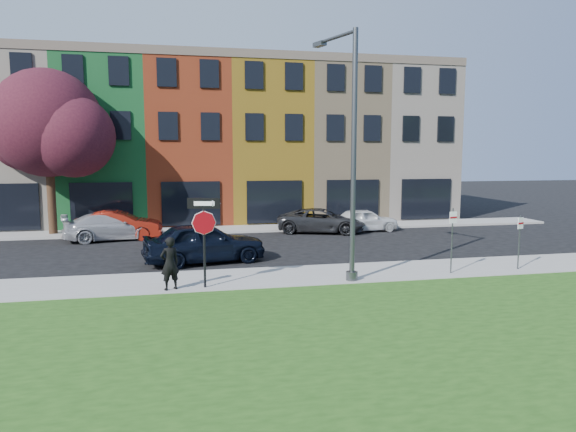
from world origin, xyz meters
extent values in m
plane|color=black|center=(0.00, 0.00, 0.00)|extent=(120.00, 120.00, 0.00)
cube|color=gray|center=(2.00, 3.00, 0.06)|extent=(40.00, 3.00, 0.12)
cube|color=gray|center=(-3.00, 15.00, 0.06)|extent=(40.00, 2.40, 0.12)
cube|color=beige|center=(-15.00, 21.20, 5.00)|extent=(5.00, 10.00, 10.00)
cube|color=#24873D|center=(-10.00, 21.20, 5.00)|extent=(5.00, 10.00, 10.00)
cube|color=#C54420|center=(-5.00, 21.20, 5.00)|extent=(5.00, 10.00, 10.00)
cube|color=gold|center=(0.00, 21.20, 5.00)|extent=(5.00, 10.00, 10.00)
cube|color=tan|center=(5.00, 21.20, 5.00)|extent=(5.00, 10.00, 10.00)
cube|color=beige|center=(10.00, 21.20, 5.00)|extent=(5.00, 10.00, 10.00)
cube|color=black|center=(-2.50, 16.14, 1.50)|extent=(30.00, 0.12, 2.60)
cylinder|color=black|center=(-4.88, 1.98, 1.53)|extent=(0.08, 0.08, 2.82)
cylinder|color=white|center=(-4.88, 1.96, 2.24)|extent=(0.77, 0.24, 0.79)
cylinder|color=maroon|center=(-4.88, 1.94, 2.24)|extent=(0.73, 0.22, 0.75)
cube|color=black|center=(-4.88, 1.96, 2.86)|extent=(1.02, 0.32, 0.34)
cube|color=white|center=(-4.88, 1.93, 2.86)|extent=(0.64, 0.19, 0.14)
imported|color=black|center=(-5.98, 1.91, 0.97)|extent=(0.91, 0.85, 1.70)
imported|color=black|center=(-4.68, 6.37, 0.83)|extent=(3.83, 5.65, 1.67)
imported|color=maroon|center=(-8.82, 13.05, 0.74)|extent=(1.73, 4.54, 1.48)
imported|color=#A0A0A5|center=(-9.06, 12.92, 0.70)|extent=(3.98, 5.67, 1.41)
imported|color=black|center=(2.14, 13.17, 0.68)|extent=(5.30, 6.29, 1.36)
imported|color=silver|center=(4.67, 13.08, 0.66)|extent=(2.30, 4.16, 1.31)
cylinder|color=#434648|center=(0.09, 1.90, 4.30)|extent=(0.18, 0.18, 8.36)
cylinder|color=#434648|center=(0.09, 1.90, 0.27)|extent=(0.40, 0.40, 0.30)
cylinder|color=#434648|center=(-0.22, 2.85, 8.38)|extent=(0.74, 1.94, 0.12)
cube|color=#434648|center=(-0.56, 3.89, 8.33)|extent=(0.41, 0.60, 0.16)
cylinder|color=#434648|center=(3.96, 2.18, 1.31)|extent=(0.05, 0.05, 2.37)
cube|color=white|center=(3.96, 2.15, 2.16)|extent=(0.32, 0.09, 0.42)
cube|color=maroon|center=(3.96, 2.13, 2.16)|extent=(0.31, 0.08, 0.06)
cylinder|color=#434648|center=(6.75, 2.24, 1.13)|extent=(0.05, 0.05, 2.03)
cube|color=white|center=(6.75, 2.21, 1.86)|extent=(0.31, 0.14, 0.42)
cube|color=maroon|center=(6.75, 2.19, 1.86)|extent=(0.30, 0.13, 0.06)
cylinder|color=black|center=(-12.41, 15.05, 2.08)|extent=(0.44, 0.44, 3.91)
sphere|color=black|center=(-12.41, 15.05, 6.02)|extent=(5.69, 5.69, 5.69)
sphere|color=black|center=(-10.99, 14.20, 5.31)|extent=(4.26, 4.26, 4.26)
sphere|color=black|center=(-13.69, 16.04, 5.45)|extent=(3.98, 3.98, 3.98)
sphere|color=black|center=(-12.12, 15.62, 7.02)|extent=(3.41, 3.41, 3.41)
camera|label=1|loc=(-5.57, -14.47, 4.44)|focal=32.00mm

